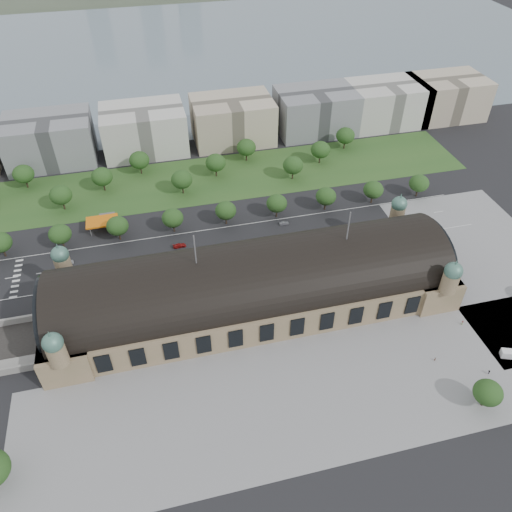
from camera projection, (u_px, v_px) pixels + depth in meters
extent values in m
plane|color=black|center=(253.00, 305.00, 191.21)|extent=(900.00, 900.00, 0.00)
cube|color=#977B5D|center=(253.00, 293.00, 187.30)|extent=(150.00, 40.00, 12.00)
cube|color=#977B5D|center=(68.00, 326.00, 175.18)|extent=(16.00, 43.00, 12.00)
cube|color=#977B5D|center=(416.00, 265.00, 199.42)|extent=(16.00, 43.00, 12.00)
cylinder|color=black|center=(253.00, 282.00, 183.39)|extent=(144.00, 37.60, 37.60)
cylinder|color=black|center=(44.00, 313.00, 168.88)|extent=(1.20, 32.00, 32.00)
cylinder|color=black|center=(434.00, 248.00, 195.29)|extent=(1.20, 32.00, 32.00)
cylinder|color=#977B5D|center=(64.00, 266.00, 184.13)|extent=(6.00, 6.00, 8.00)
sphere|color=#4B796A|center=(60.00, 254.00, 180.54)|extent=(6.40, 6.40, 6.40)
cone|color=#4B796A|center=(57.00, 246.00, 177.93)|extent=(1.00, 1.00, 2.50)
cylinder|color=#977B5D|center=(397.00, 215.00, 208.36)|extent=(6.00, 6.00, 8.00)
sphere|color=#4B796A|center=(399.00, 204.00, 204.77)|extent=(6.40, 6.40, 6.40)
cone|color=#4B796A|center=(401.00, 196.00, 202.17)|extent=(1.00, 1.00, 2.50)
cylinder|color=#977B5D|center=(57.00, 354.00, 153.20)|extent=(6.00, 6.00, 8.00)
sphere|color=#4B796A|center=(53.00, 343.00, 149.61)|extent=(6.40, 6.40, 6.40)
cone|color=#4B796A|center=(49.00, 334.00, 147.00)|extent=(1.00, 1.00, 2.50)
cylinder|color=#977B5D|center=(450.00, 282.00, 177.43)|extent=(6.00, 6.00, 8.00)
sphere|color=#4B796A|center=(454.00, 271.00, 173.85)|extent=(6.40, 6.40, 6.40)
cone|color=#4B796A|center=(457.00, 262.00, 171.24)|extent=(1.00, 1.00, 2.50)
cylinder|color=#59595B|center=(195.00, 250.00, 167.06)|extent=(0.50, 0.50, 12.00)
cylinder|color=#59595B|center=(349.00, 226.00, 177.00)|extent=(0.50, 0.50, 12.00)
cube|color=gray|center=(315.00, 395.00, 160.62)|extent=(190.00, 48.00, 0.12)
cube|color=gray|center=(491.00, 262.00, 209.84)|extent=(56.00, 100.00, 0.12)
cube|color=black|center=(188.00, 251.00, 215.58)|extent=(260.00, 26.00, 0.10)
cube|color=#2B5321|center=(183.00, 183.00, 256.98)|extent=(300.00, 45.00, 0.10)
cube|color=orange|center=(102.00, 221.00, 223.85)|extent=(14.00, 9.00, 0.70)
cube|color=#59595B|center=(108.00, 218.00, 230.65)|extent=(7.00, 5.00, 3.20)
cylinder|color=#59595B|center=(91.00, 223.00, 226.84)|extent=(0.50, 0.50, 4.40)
cylinder|color=#59595B|center=(115.00, 220.00, 228.83)|extent=(0.50, 0.50, 4.40)
cylinder|color=#59595B|center=(90.00, 232.00, 222.13)|extent=(0.50, 0.50, 4.40)
cylinder|color=#59595B|center=(116.00, 228.00, 224.12)|extent=(0.50, 0.50, 4.40)
cube|color=slate|center=(169.00, 50.00, 410.65)|extent=(700.00, 320.00, 0.08)
cube|color=gray|center=(50.00, 140.00, 266.85)|extent=(45.00, 32.00, 24.00)
cube|color=silver|center=(144.00, 130.00, 275.90)|extent=(45.00, 32.00, 24.00)
cube|color=#C3B599|center=(233.00, 120.00, 284.94)|extent=(45.00, 32.00, 24.00)
cube|color=gray|center=(316.00, 111.00, 293.98)|extent=(45.00, 32.00, 24.00)
cube|color=silver|center=(386.00, 103.00, 302.12)|extent=(45.00, 32.00, 24.00)
cube|color=#C3B599|center=(445.00, 97.00, 309.36)|extent=(45.00, 32.00, 24.00)
cylinder|color=#2D2116|center=(4.00, 252.00, 211.47)|extent=(0.70, 0.70, 4.32)
ellipsoid|color=#1F4518|center=(0.00, 243.00, 208.02)|extent=(9.60, 9.60, 8.16)
cylinder|color=#2D2116|center=(63.00, 244.00, 215.81)|extent=(0.70, 0.70, 4.32)
ellipsoid|color=#1F4518|center=(60.00, 234.00, 212.37)|extent=(9.60, 9.60, 8.16)
cylinder|color=#2D2116|center=(120.00, 235.00, 220.15)|extent=(0.70, 0.70, 4.32)
ellipsoid|color=#1F4518|center=(117.00, 226.00, 216.71)|extent=(9.60, 9.60, 8.16)
cylinder|color=#2D2116|center=(174.00, 228.00, 224.49)|extent=(0.70, 0.70, 4.32)
ellipsoid|color=#1F4518|center=(173.00, 218.00, 221.05)|extent=(9.60, 9.60, 8.16)
cylinder|color=#2D2116|center=(226.00, 220.00, 228.83)|extent=(0.70, 0.70, 4.32)
ellipsoid|color=#1F4518|center=(226.00, 211.00, 225.39)|extent=(9.60, 9.60, 8.16)
cylinder|color=#2D2116|center=(276.00, 213.00, 233.17)|extent=(0.70, 0.70, 4.32)
ellipsoid|color=#1F4518|center=(277.00, 203.00, 229.73)|extent=(9.60, 9.60, 8.16)
cylinder|color=#2D2116|center=(325.00, 206.00, 237.51)|extent=(0.70, 0.70, 4.32)
ellipsoid|color=#1F4518|center=(326.00, 196.00, 234.07)|extent=(9.60, 9.60, 8.16)
cylinder|color=#2D2116|center=(372.00, 199.00, 241.85)|extent=(0.70, 0.70, 4.32)
ellipsoid|color=#1F4518|center=(373.00, 190.00, 238.41)|extent=(9.60, 9.60, 8.16)
cylinder|color=#2D2116|center=(417.00, 192.00, 246.19)|extent=(0.70, 0.70, 4.32)
ellipsoid|color=#1F4518|center=(419.00, 183.00, 242.75)|extent=(9.60, 9.60, 8.16)
cylinder|color=#2D2116|center=(27.00, 184.00, 251.84)|extent=(0.70, 0.70, 4.68)
ellipsoid|color=#1F4518|center=(23.00, 174.00, 248.11)|extent=(10.40, 10.40, 8.84)
cylinder|color=#2D2116|center=(64.00, 205.00, 237.60)|extent=(0.70, 0.70, 4.68)
ellipsoid|color=#1F4518|center=(61.00, 195.00, 233.87)|extent=(10.40, 10.40, 8.84)
cylinder|color=#2D2116|center=(104.00, 186.00, 249.87)|extent=(0.70, 0.70, 4.68)
ellipsoid|color=#1F4518|center=(102.00, 177.00, 246.14)|extent=(10.40, 10.40, 8.84)
cylinder|color=#2D2116|center=(141.00, 170.00, 262.15)|extent=(0.70, 0.70, 4.68)
ellipsoid|color=#1F4518|center=(139.00, 160.00, 258.42)|extent=(10.40, 10.40, 8.84)
cylinder|color=#2D2116|center=(183.00, 189.00, 247.91)|extent=(0.70, 0.70, 4.68)
ellipsoid|color=#1F4518|center=(182.00, 179.00, 244.18)|extent=(10.40, 10.40, 8.84)
cylinder|color=#2D2116|center=(216.00, 172.00, 260.18)|extent=(0.70, 0.70, 4.68)
ellipsoid|color=#1F4518|center=(216.00, 163.00, 256.45)|extent=(10.40, 10.40, 8.84)
cylinder|color=#2D2116|center=(246.00, 157.00, 272.45)|extent=(0.70, 0.70, 4.68)
ellipsoid|color=#1F4518|center=(246.00, 147.00, 268.73)|extent=(10.40, 10.40, 8.84)
cylinder|color=#2D2116|center=(293.00, 175.00, 258.22)|extent=(0.70, 0.70, 4.68)
ellipsoid|color=#1F4518|center=(293.00, 165.00, 254.49)|extent=(10.40, 10.40, 8.84)
cylinder|color=#2D2116|center=(320.00, 159.00, 270.49)|extent=(0.70, 0.70, 4.68)
ellipsoid|color=#1F4518|center=(320.00, 150.00, 266.76)|extent=(10.40, 10.40, 8.84)
cylinder|color=#2D2116|center=(344.00, 145.00, 282.76)|extent=(0.70, 0.70, 4.68)
ellipsoid|color=#1F4518|center=(345.00, 136.00, 279.03)|extent=(10.40, 10.40, 8.84)
cylinder|color=#2D2116|center=(483.00, 402.00, 156.59)|extent=(0.70, 0.70, 3.96)
ellipsoid|color=#1F4518|center=(488.00, 393.00, 153.44)|extent=(9.00, 9.00, 7.65)
imported|color=gray|center=(67.00, 263.00, 208.43)|extent=(5.12, 2.29, 1.63)
imported|color=black|center=(136.00, 263.00, 208.30)|extent=(5.74, 2.74, 1.58)
imported|color=maroon|center=(179.00, 246.00, 216.95)|extent=(5.77, 2.70, 1.63)
imported|color=#192047|center=(245.00, 255.00, 212.15)|extent=(4.43, 2.25, 1.44)
imported|color=slate|center=(284.00, 223.00, 229.33)|extent=(4.38, 1.68, 1.42)
imported|color=black|center=(97.00, 289.00, 196.32)|extent=(5.08, 3.52, 1.59)
imported|color=maroon|center=(86.00, 293.00, 195.00)|extent=(5.27, 4.07, 1.33)
imported|color=#181A45|center=(74.00, 288.00, 196.99)|extent=(5.72, 4.95, 1.58)
imported|color=#5B5C63|center=(158.00, 279.00, 200.73)|extent=(4.91, 4.48, 1.62)
imported|color=silver|center=(150.00, 282.00, 199.40)|extent=(5.01, 3.26, 1.56)
imported|color=gray|center=(129.00, 280.00, 200.18)|extent=(6.41, 5.40, 1.63)
imported|color=black|center=(197.00, 268.00, 205.85)|extent=(5.86, 4.37, 1.58)
imported|color=red|center=(216.00, 253.00, 212.13)|extent=(11.03, 2.60, 3.07)
imported|color=beige|center=(262.00, 245.00, 215.66)|extent=(13.58, 4.22, 3.72)
imported|color=beige|center=(306.00, 246.00, 215.57)|extent=(10.85, 3.18, 2.98)
cube|color=white|center=(511.00, 354.00, 171.45)|extent=(7.06, 4.73, 2.84)
cube|color=white|center=(503.00, 354.00, 171.94)|extent=(2.47, 2.86, 1.97)
imported|color=gray|center=(462.00, 323.00, 182.98)|extent=(0.87, 0.50, 1.77)
imported|color=gray|center=(435.00, 359.00, 170.58)|extent=(0.50, 0.63, 1.52)
imported|color=gray|center=(489.00, 372.00, 166.32)|extent=(1.06, 1.21, 1.76)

